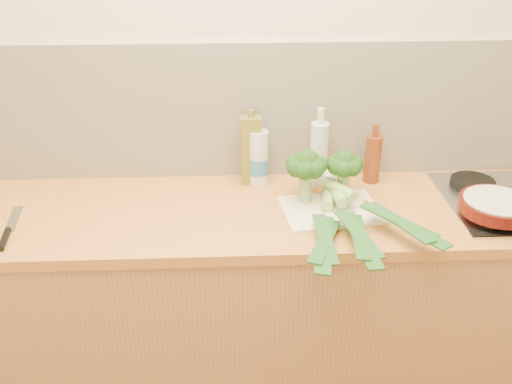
# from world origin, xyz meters

# --- Properties ---
(room_shell) EXTENTS (3.50, 3.50, 3.50)m
(room_shell) POSITION_xyz_m (0.00, 1.49, 1.17)
(room_shell) COLOR beige
(room_shell) RESTS_ON ground
(counter) EXTENTS (3.20, 0.62, 0.90)m
(counter) POSITION_xyz_m (0.00, 1.20, 0.45)
(counter) COLOR #A57F44
(counter) RESTS_ON ground
(chopping_board) EXTENTS (0.38, 0.30, 0.01)m
(chopping_board) POSITION_xyz_m (0.29, 1.17, 0.91)
(chopping_board) COLOR white
(chopping_board) RESTS_ON counter
(broccoli_left) EXTENTS (0.15, 0.15, 0.20)m
(broccoli_left) POSITION_xyz_m (0.20, 1.23, 1.05)
(broccoli_left) COLOR #85A560
(broccoli_left) RESTS_ON chopping_board
(broccoli_right) EXTENTS (0.14, 0.14, 0.19)m
(broccoli_right) POSITION_xyz_m (0.35, 1.26, 1.04)
(broccoli_right) COLOR #85A560
(broccoli_right) RESTS_ON chopping_board
(leek_front) EXTENTS (0.19, 0.68, 0.04)m
(leek_front) POSITION_xyz_m (0.27, 1.14, 0.93)
(leek_front) COLOR white
(leek_front) RESTS_ON chopping_board
(leek_mid) EXTENTS (0.12, 0.65, 0.04)m
(leek_mid) POSITION_xyz_m (0.32, 1.12, 0.95)
(leek_mid) COLOR white
(leek_mid) RESTS_ON chopping_board
(leek_back) EXTENTS (0.39, 0.58, 0.04)m
(leek_back) POSITION_xyz_m (0.37, 1.14, 0.97)
(leek_back) COLOR white
(leek_back) RESTS_ON chopping_board
(chefs_knife) EXTENTS (0.07, 0.31, 0.02)m
(chefs_knife) POSITION_xyz_m (-0.83, 1.05, 0.91)
(chefs_knife) COLOR silver
(chefs_knife) RESTS_ON counter
(skillet) EXTENTS (0.38, 0.26, 0.04)m
(skillet) POSITION_xyz_m (0.86, 1.07, 0.96)
(skillet) COLOR #440F0B
(skillet) RESTS_ON gas_hob
(oil_tin) EXTENTS (0.08, 0.05, 0.31)m
(oil_tin) POSITION_xyz_m (0.01, 1.41, 1.04)
(oil_tin) COLOR olive
(oil_tin) RESTS_ON counter
(glass_bottle) EXTENTS (0.07, 0.07, 0.31)m
(glass_bottle) POSITION_xyz_m (0.27, 1.40, 1.03)
(glass_bottle) COLOR silver
(glass_bottle) RESTS_ON counter
(amber_bottle) EXTENTS (0.06, 0.06, 0.24)m
(amber_bottle) POSITION_xyz_m (0.49, 1.41, 1.00)
(amber_bottle) COLOR #672E13
(amber_bottle) RESTS_ON counter
(water_bottle) EXTENTS (0.08, 0.08, 0.25)m
(water_bottle) POSITION_xyz_m (0.04, 1.41, 1.01)
(water_bottle) COLOR silver
(water_bottle) RESTS_ON counter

